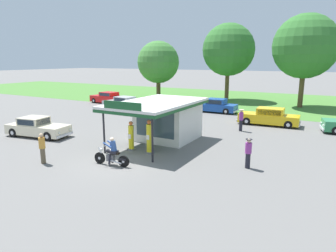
{
  "coord_description": "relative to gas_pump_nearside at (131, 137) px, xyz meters",
  "views": [
    {
      "loc": [
        10.3,
        -12.6,
        5.63
      ],
      "look_at": [
        0.91,
        4.13,
        1.4
      ],
      "focal_mm": 32.14,
      "sensor_mm": 36.0,
      "label": 1
    }
  ],
  "objects": [
    {
      "name": "bystander_leaning_by_kiosk",
      "position": [
        4.59,
        8.59,
        0.11
      ],
      "size": [
        0.39,
        0.39,
        1.79
      ],
      "color": "black",
      "rests_on": "ground"
    },
    {
      "name": "service_station_kiosk",
      "position": [
        0.68,
        3.25,
        0.83
      ],
      "size": [
        4.38,
        7.5,
        3.36
      ],
      "color": "silver",
      "rests_on": "ground"
    },
    {
      "name": "tree_oak_far_right",
      "position": [
        -2.55,
        26.6,
        6.06
      ],
      "size": [
        7.21,
        7.21,
        10.62
      ],
      "color": "brown",
      "rests_on": "ground"
    },
    {
      "name": "parked_car_back_row_far_left",
      "position": [
        -0.55,
        16.12,
        -0.18
      ],
      "size": [
        5.27,
        2.09,
        1.49
      ],
      "color": "#19479E",
      "rests_on": "ground"
    },
    {
      "name": "tree_oak_distant_spare",
      "position": [
        -12.61,
        24.3,
        4.36
      ],
      "size": [
        6.21,
        6.21,
        8.41
      ],
      "color": "brown",
      "rests_on": "ground"
    },
    {
      "name": "bystander_admiring_sedan",
      "position": [
        -1.94,
        7.56,
        -0.08
      ],
      "size": [
        0.34,
        0.34,
        1.49
      ],
      "color": "black",
      "rests_on": "ground"
    },
    {
      "name": "parked_car_back_row_centre_right",
      "position": [
        -10.22,
        12.49,
        -0.17
      ],
      "size": [
        5.48,
        2.59,
        1.53
      ],
      "color": "#B7B7BC",
      "rests_on": "ground"
    },
    {
      "name": "ground_plane",
      "position": [
        0.75,
        -2.31,
        -0.85
      ],
      "size": [
        300.0,
        300.0,
        0.0
      ],
      "primitive_type": "plane",
      "color": "slate"
    },
    {
      "name": "gas_pump_offside",
      "position": [
        1.37,
        0.0,
        0.11
      ],
      "size": [
        0.44,
        0.44,
        2.09
      ],
      "color": "slate",
      "rests_on": "ground"
    },
    {
      "name": "grass_verge_strip",
      "position": [
        0.75,
        27.69,
        -0.85
      ],
      "size": [
        120.0,
        24.0,
        0.01
      ],
      "primitive_type": "cube",
      "color": "#477A33",
      "rests_on": "ground"
    },
    {
      "name": "tree_oak_far_left",
      "position": [
        7.32,
        24.51,
        6.3
      ],
      "size": [
        7.48,
        7.48,
        10.91
      ],
      "color": "brown",
      "rests_on": "ground"
    },
    {
      "name": "gas_pump_nearside",
      "position": [
        0.0,
        0.0,
        0.0
      ],
      "size": [
        0.44,
        0.44,
        1.88
      ],
      "color": "slate",
      "rests_on": "ground"
    },
    {
      "name": "bystander_strolling_foreground",
      "position": [
        7.33,
        0.36,
        0.01
      ],
      "size": [
        0.35,
        0.35,
        1.61
      ],
      "color": "black",
      "rests_on": "ground"
    },
    {
      "name": "motorcycle_with_rider",
      "position": [
        0.78,
        -2.83,
        -0.2
      ],
      "size": [
        2.16,
        0.7,
        1.58
      ],
      "color": "black",
      "rests_on": "ground"
    },
    {
      "name": "featured_classic_sedan",
      "position": [
        -8.27,
        -0.52,
        -0.2
      ],
      "size": [
        5.12,
        2.56,
        1.44
      ],
      "color": "beige",
      "rests_on": "ground"
    },
    {
      "name": "parked_car_back_row_left",
      "position": [
        6.08,
        12.13,
        -0.16
      ],
      "size": [
        5.36,
        2.13,
        1.51
      ],
      "color": "gold",
      "rests_on": "ground"
    },
    {
      "name": "parked_car_back_row_far_right",
      "position": [
        -15.29,
        15.75,
        -0.16
      ],
      "size": [
        4.99,
        2.25,
        1.49
      ],
      "color": "red",
      "rests_on": "ground"
    },
    {
      "name": "bystander_standing_back_lot",
      "position": [
        -2.77,
        -4.45,
        0.05
      ],
      "size": [
        0.34,
        0.34,
        1.71
      ],
      "color": "brown",
      "rests_on": "ground"
    }
  ]
}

